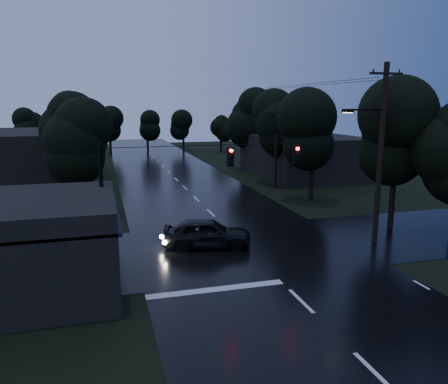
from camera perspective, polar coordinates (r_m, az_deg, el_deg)
ground at (r=14.60m, az=19.16°, el=-21.54°), size 160.00×160.00×0.00m
main_road at (r=41.30m, az=-5.10°, el=0.50°), size 12.00×120.00×0.02m
cross_street at (r=24.38m, az=2.86°, el=-7.24°), size 60.00×9.00×0.02m
building_far_right at (r=49.14m, az=10.26°, el=4.71°), size 10.00×14.00×4.40m
building_far_left at (r=50.59m, az=-23.19°, el=4.50°), size 10.00×16.00×5.00m
utility_pole_main at (r=25.73m, az=19.63°, el=5.10°), size 3.50×0.30×10.00m
utility_pole_far at (r=41.19m, az=6.81°, el=5.89°), size 2.00×0.30×7.50m
anchor_pole_left at (r=21.42m, az=-15.56°, el=-1.94°), size 0.18×0.18×6.00m
span_signals at (r=22.48m, az=5.16°, el=4.86°), size 15.00×0.37×1.12m
tree_corner_near at (r=28.81m, az=21.68°, el=7.04°), size 4.48×4.48×9.44m
tree_left_a at (r=32.02m, az=-18.63°, el=6.26°), size 3.92×3.92×8.26m
tree_left_b at (r=39.99m, az=-19.01°, el=7.69°), size 4.20×4.20×8.85m
tree_left_c at (r=49.99m, az=-19.14°, el=8.74°), size 4.48×4.48×9.44m
tree_right_a at (r=35.92m, az=11.60°, el=7.72°), size 4.20×4.20×8.85m
tree_right_b at (r=43.39m, az=7.46°, el=8.95°), size 4.48×4.48×9.44m
tree_right_c at (r=52.91m, az=3.78°, el=9.86°), size 4.76×4.76×10.03m
car at (r=24.16m, az=-2.20°, el=-5.36°), size 5.14×2.96×1.64m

